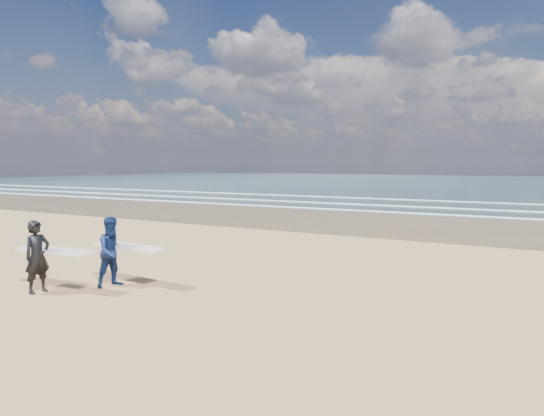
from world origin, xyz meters
The scene contains 2 objects.
surfer_near centered at (-0.29, -0.55, 0.92)m, with size 2.23×1.04×1.81m.
surfer_far centered at (0.85, 0.79, 0.92)m, with size 2.23×1.23×1.83m.
Camera 1 is at (10.50, -8.14, 3.23)m, focal length 32.00 mm.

